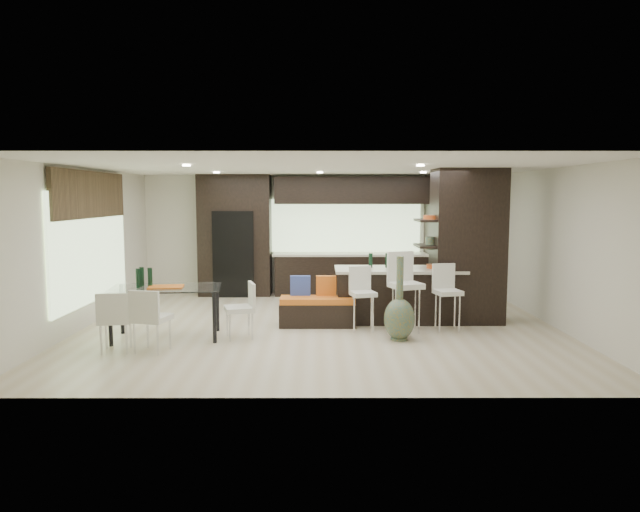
{
  "coord_description": "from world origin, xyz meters",
  "views": [
    {
      "loc": [
        -0.02,
        -9.61,
        2.22
      ],
      "look_at": [
        0.0,
        0.6,
        1.15
      ],
      "focal_mm": 32.0,
      "sensor_mm": 36.0,
      "label": 1
    }
  ],
  "objects_px": {
    "kitchen_island": "(399,294)",
    "chair_far": "(116,324)",
    "floor_vase": "(400,298)",
    "stool_left": "(363,305)",
    "stool_right": "(448,304)",
    "dining_table": "(167,313)",
    "chair_end": "(239,313)",
    "stool_mid": "(406,300)",
    "bench": "(318,311)",
    "chair_near": "(152,323)"
  },
  "relations": [
    {
      "from": "stool_mid",
      "to": "chair_far",
      "type": "distance_m",
      "value": 4.51
    },
    {
      "from": "chair_far",
      "to": "chair_end",
      "type": "height_order",
      "value": "chair_far"
    },
    {
      "from": "stool_mid",
      "to": "chair_end",
      "type": "relative_size",
      "value": 1.31
    },
    {
      "from": "stool_left",
      "to": "chair_far",
      "type": "distance_m",
      "value": 3.85
    },
    {
      "from": "floor_vase",
      "to": "chair_near",
      "type": "relative_size",
      "value": 1.54
    },
    {
      "from": "chair_near",
      "to": "dining_table",
      "type": "bearing_deg",
      "value": 103.09
    },
    {
      "from": "chair_far",
      "to": "bench",
      "type": "bearing_deg",
      "value": 20.27
    },
    {
      "from": "bench",
      "to": "floor_vase",
      "type": "bearing_deg",
      "value": -37.45
    },
    {
      "from": "bench",
      "to": "chair_near",
      "type": "xyz_separation_m",
      "value": [
        -2.36,
        -1.64,
        0.17
      ]
    },
    {
      "from": "kitchen_island",
      "to": "chair_near",
      "type": "relative_size",
      "value": 2.68
    },
    {
      "from": "chair_far",
      "to": "stool_right",
      "type": "bearing_deg",
      "value": 4.83
    },
    {
      "from": "stool_right",
      "to": "bench",
      "type": "xyz_separation_m",
      "value": [
        -2.15,
        0.38,
        -0.2
      ]
    },
    {
      "from": "stool_left",
      "to": "chair_far",
      "type": "relative_size",
      "value": 1.06
    },
    {
      "from": "kitchen_island",
      "to": "stool_left",
      "type": "xyz_separation_m",
      "value": [
        -0.7,
        -0.78,
        -0.05
      ]
    },
    {
      "from": "floor_vase",
      "to": "stool_mid",
      "type": "bearing_deg",
      "value": 72.13
    },
    {
      "from": "kitchen_island",
      "to": "bench",
      "type": "relative_size",
      "value": 1.75
    },
    {
      "from": "chair_end",
      "to": "dining_table",
      "type": "bearing_deg",
      "value": 73.9
    },
    {
      "from": "floor_vase",
      "to": "kitchen_island",
      "type": "bearing_deg",
      "value": 82.54
    },
    {
      "from": "stool_right",
      "to": "floor_vase",
      "type": "distance_m",
      "value": 1.08
    },
    {
      "from": "chair_end",
      "to": "stool_left",
      "type": "bearing_deg",
      "value": -92.2
    },
    {
      "from": "kitchen_island",
      "to": "stool_right",
      "type": "relative_size",
      "value": 2.55
    },
    {
      "from": "dining_table",
      "to": "chair_near",
      "type": "relative_size",
      "value": 1.98
    },
    {
      "from": "bench",
      "to": "dining_table",
      "type": "bearing_deg",
      "value": -159.98
    },
    {
      "from": "kitchen_island",
      "to": "chair_far",
      "type": "relative_size",
      "value": 2.8
    },
    {
      "from": "dining_table",
      "to": "chair_end",
      "type": "relative_size",
      "value": 2.08
    },
    {
      "from": "stool_left",
      "to": "chair_far",
      "type": "height_order",
      "value": "stool_left"
    },
    {
      "from": "bench",
      "to": "chair_far",
      "type": "bearing_deg",
      "value": -150.49
    },
    {
      "from": "stool_left",
      "to": "bench",
      "type": "bearing_deg",
      "value": 139.78
    },
    {
      "from": "stool_left",
      "to": "floor_vase",
      "type": "relative_size",
      "value": 0.66
    },
    {
      "from": "bench",
      "to": "floor_vase",
      "type": "relative_size",
      "value": 0.99
    },
    {
      "from": "stool_mid",
      "to": "stool_right",
      "type": "relative_size",
      "value": 1.19
    },
    {
      "from": "stool_mid",
      "to": "stool_right",
      "type": "height_order",
      "value": "stool_mid"
    },
    {
      "from": "kitchen_island",
      "to": "stool_mid",
      "type": "distance_m",
      "value": 0.82
    },
    {
      "from": "stool_right",
      "to": "chair_near",
      "type": "height_order",
      "value": "stool_right"
    },
    {
      "from": "stool_right",
      "to": "chair_end",
      "type": "bearing_deg",
      "value": 175.61
    },
    {
      "from": "kitchen_island",
      "to": "floor_vase",
      "type": "relative_size",
      "value": 1.74
    },
    {
      "from": "stool_right",
      "to": "floor_vase",
      "type": "relative_size",
      "value": 0.68
    },
    {
      "from": "stool_left",
      "to": "stool_mid",
      "type": "height_order",
      "value": "stool_mid"
    },
    {
      "from": "kitchen_island",
      "to": "dining_table",
      "type": "bearing_deg",
      "value": -161.34
    },
    {
      "from": "floor_vase",
      "to": "chair_far",
      "type": "bearing_deg",
      "value": -171.06
    },
    {
      "from": "stool_right",
      "to": "bench",
      "type": "relative_size",
      "value": 0.69
    },
    {
      "from": "stool_left",
      "to": "bench",
      "type": "xyz_separation_m",
      "value": [
        -0.75,
        0.37,
        -0.18
      ]
    },
    {
      "from": "floor_vase",
      "to": "dining_table",
      "type": "bearing_deg",
      "value": 178.14
    },
    {
      "from": "kitchen_island",
      "to": "dining_table",
      "type": "distance_m",
      "value": 4.02
    },
    {
      "from": "chair_far",
      "to": "dining_table",
      "type": "bearing_deg",
      "value": 46.63
    },
    {
      "from": "stool_right",
      "to": "chair_near",
      "type": "xyz_separation_m",
      "value": [
        -4.51,
        -1.26,
        -0.02
      ]
    },
    {
      "from": "stool_left",
      "to": "stool_right",
      "type": "distance_m",
      "value": 1.4
    },
    {
      "from": "stool_left",
      "to": "dining_table",
      "type": "bearing_deg",
      "value": 174.75
    },
    {
      "from": "bench",
      "to": "dining_table",
      "type": "xyz_separation_m",
      "value": [
        -2.36,
        -0.86,
        0.15
      ]
    },
    {
      "from": "dining_table",
      "to": "stool_mid",
      "type": "bearing_deg",
      "value": -0.29
    }
  ]
}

